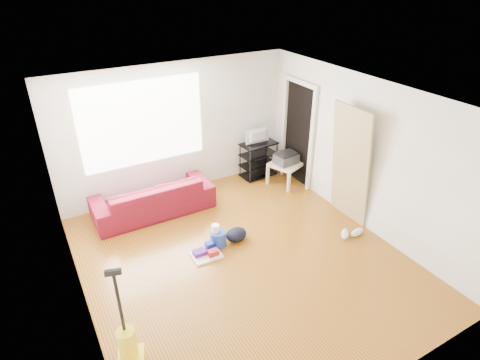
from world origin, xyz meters
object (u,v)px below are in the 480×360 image
side_table (286,166)px  bucket (219,245)px  backpack (236,239)px  cleaning_tray (206,253)px  sofa (155,212)px  tv_stand (258,159)px  vacuum (129,351)px

side_table → bucket: bearing=-151.4°
side_table → backpack: side_table is taller
cleaning_tray → sofa: bearing=100.4°
sofa → bucket: size_ratio=8.22×
backpack → tv_stand: bearing=33.3°
cleaning_tray → backpack: (0.60, 0.12, -0.05)m
tv_stand → bucket: bearing=-141.1°
cleaning_tray → backpack: size_ratio=1.22×
sofa → cleaning_tray: size_ratio=4.74×
bucket → cleaning_tray: size_ratio=0.58×
backpack → vacuum: size_ratio=0.27×
tv_stand → cleaning_tray: bearing=-143.0°
vacuum → tv_stand: bearing=58.1°
side_table → vacuum: size_ratio=0.53×
bucket → cleaning_tray: bearing=-153.4°
tv_stand → bucket: tv_stand is taller
cleaning_tray → vacuum: vacuum is taller
backpack → bucket: bearing=160.6°
tv_stand → vacuum: (-3.65, -3.19, -0.13)m
sofa → backpack: sofa is taller
bucket → tv_stand: bearing=43.4°
tv_stand → side_table: 0.63m
tv_stand → vacuum: 4.85m
vacuum → sofa: bearing=83.4°
backpack → vacuum: bearing=-161.8°
sofa → cleaning_tray: bearing=100.4°
vacuum → cleaning_tray: bearing=57.6°
sofa → cleaning_tray: 1.61m
bucket → backpack: bearing=-3.4°
bucket → backpack: size_ratio=0.70×
cleaning_tray → vacuum: size_ratio=0.33×
vacuum → backpack: bearing=51.0°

